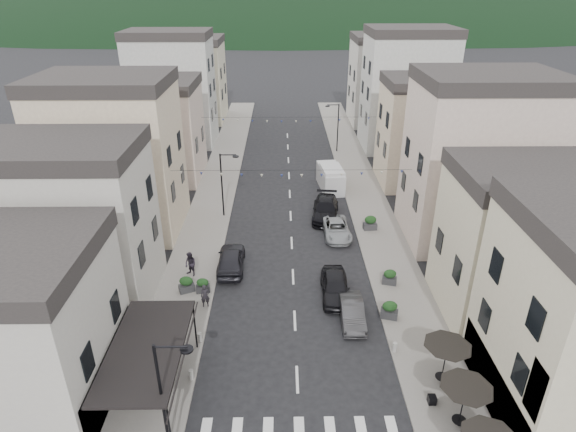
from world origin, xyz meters
The scene contains 26 objects.
sidewalk_left centered at (-7.50, 32.00, 0.06)m, with size 4.00×76.00×0.12m, color slate.
sidewalk_right centered at (7.50, 32.00, 0.06)m, with size 4.00×76.00×0.12m, color slate.
hill_backdrop centered at (0.00, 300.00, 0.00)m, with size 640.00×360.00×70.00m, color black.
boutique_awning centered at (-7.25, 5.00, 3.11)m, with size 3.77×7.50×3.28m.
buildings_row_left centered at (-14.50, 37.75, 6.12)m, with size 10.20×54.16×14.00m.
buildings_row_right centered at (14.50, 36.59, 6.32)m, with size 10.20×54.16×14.50m.
cafe_terrace centered at (7.70, 2.80, 2.36)m, with size 2.50×8.10×2.53m.
streetlamp_left_near centered at (-5.82, 2.00, 3.70)m, with size 1.70×0.56×6.00m.
streetlamp_left_far centered at (-5.82, 26.00, 3.70)m, with size 1.70×0.56×6.00m.
streetlamp_right_far centered at (5.82, 44.00, 3.70)m, with size 1.70×0.56×6.00m.
bollards centered at (0.00, 5.50, 0.42)m, with size 11.66×10.26×0.60m.
bunting_near centered at (0.00, 22.00, 5.65)m, with size 19.00×0.28×0.62m.
bunting_far centered at (0.00, 38.00, 5.65)m, with size 19.00×0.28×0.62m.
parked_car_a centered at (2.81, 13.59, 0.79)m, with size 1.86×4.62×1.57m, color black.
parked_car_b centered at (3.61, 10.95, 0.67)m, with size 1.41×4.04×1.33m, color #2F2E31.
parked_car_c centered at (3.79, 22.18, 0.65)m, with size 2.16×4.69×1.30m, color #919599.
parked_car_d centered at (3.16, 25.68, 0.81)m, with size 2.26×5.55×1.61m, color black.
parked_car_e centered at (-4.60, 17.16, 0.82)m, with size 1.95×4.84×1.65m, color black.
delivery_van centered at (4.21, 32.39, 1.21)m, with size 2.58×5.33×2.47m.
pedestrian_a centered at (-5.83, 12.44, 0.93)m, with size 0.59×0.39×1.61m, color black.
pedestrian_b centered at (-7.39, 16.12, 1.06)m, with size 0.91×0.71×1.87m, color black.
planter_la centered at (-7.37, 14.12, 0.69)m, with size 1.19×0.95×1.18m.
planter_lb centered at (-6.25, 14.07, 0.63)m, with size 1.01×0.66×1.05m.
planter_ra centered at (6.00, 11.10, 0.71)m, with size 1.21×0.88×1.22m.
planter_rb centered at (6.78, 14.88, 0.67)m, with size 1.12×0.79×1.13m.
planter_rc centered at (6.78, 23.10, 0.74)m, with size 1.19×0.72×1.27m.
Camera 1 is at (-0.75, -13.42, 19.56)m, focal length 30.00 mm.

